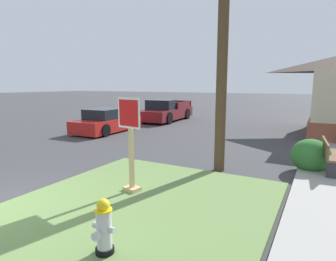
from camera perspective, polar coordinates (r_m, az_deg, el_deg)
The scene contains 8 objects.
grass_corner_patch at distance 6.10m, azimuth -5.23°, elevation -14.57°, with size 5.09×5.44×0.08m, color #668447.
fire_hydrant at distance 4.38m, azimuth -12.84°, elevation -18.64°, with size 0.38×0.34×0.83m.
stop_sign at distance 6.43m, azimuth -7.54°, elevation -3.40°, with size 0.67×0.34×2.14m.
manhole_cover at distance 9.44m, azimuth -8.28°, elevation -6.15°, with size 0.70×0.70×0.02m, color black.
parked_sedan_red at distance 15.37m, azimuth -12.27°, elevation 1.74°, with size 2.03×4.12×1.25m.
pickup_truck_maroon at distance 19.69m, azimuth -0.53°, elevation 3.79°, with size 2.38×5.28×1.48m.
street_bench at distance 9.09m, azimuth 29.80°, elevation -4.13°, with size 0.55×1.64×0.85m.
shrub_by_curb at distance 9.15m, azimuth 26.88°, elevation -4.53°, with size 1.08×1.08×0.96m, color #2E6E2D.
Camera 1 is at (5.70, -2.78, 2.51)m, focal length 30.16 mm.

